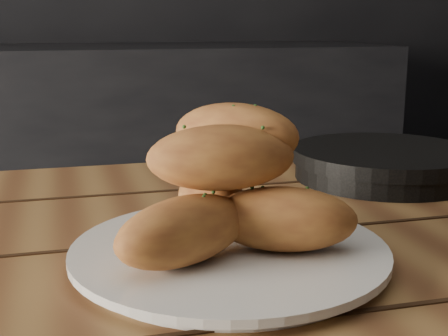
% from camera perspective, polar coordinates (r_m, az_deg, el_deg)
% --- Properties ---
extents(plate, '(0.30, 0.30, 0.02)m').
position_cam_1_polar(plate, '(0.60, 0.49, -7.87)').
color(plate, white).
rests_on(plate, table).
extents(bread_rolls, '(0.25, 0.21, 0.13)m').
position_cam_1_polar(bread_rolls, '(0.59, 0.30, -1.93)').
color(bread_rolls, '#BA7633').
rests_on(bread_rolls, plate).
extents(skillet, '(0.39, 0.27, 0.05)m').
position_cam_1_polar(skillet, '(0.95, 14.59, 0.46)').
color(skillet, black).
rests_on(skillet, table).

